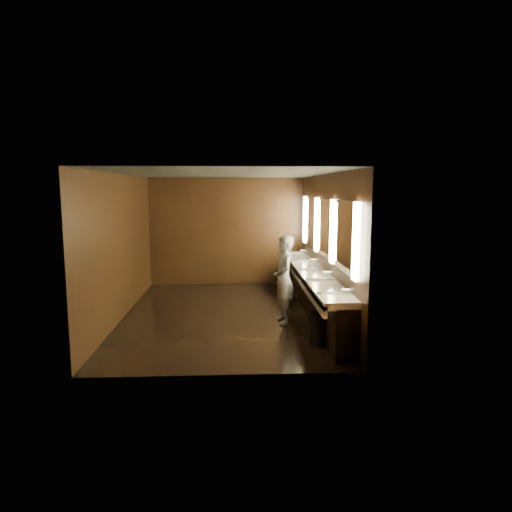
{
  "coord_description": "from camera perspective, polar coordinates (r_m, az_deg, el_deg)",
  "views": [
    {
      "loc": [
        0.18,
        -8.92,
        2.52
      ],
      "look_at": [
        0.62,
        0.0,
        1.19
      ],
      "focal_mm": 32.0,
      "sensor_mm": 36.0,
      "label": 1
    }
  ],
  "objects": [
    {
      "name": "wall_back",
      "position": [
        11.98,
        -3.7,
        3.05
      ],
      "size": [
        4.0,
        0.02,
        2.8
      ],
      "primitive_type": "cube",
      "color": "black",
      "rests_on": "floor"
    },
    {
      "name": "trash_bin",
      "position": [
        7.57,
        7.99,
        -8.97
      ],
      "size": [
        0.43,
        0.43,
        0.53
      ],
      "primitive_type": "cylinder",
      "rotation": [
        0.0,
        0.0,
        -0.35
      ],
      "color": "black",
      "rests_on": "floor"
    },
    {
      "name": "sink_counter",
      "position": [
        9.29,
        7.24,
        -4.22
      ],
      "size": [
        0.55,
        5.4,
        1.01
      ],
      "color": "black",
      "rests_on": "floor"
    },
    {
      "name": "mirror_band",
      "position": [
        9.13,
        8.54,
        3.51
      ],
      "size": [
        0.06,
        5.03,
        1.15
      ],
      "color": "#FEF0B6",
      "rests_on": "wall_right"
    },
    {
      "name": "floor",
      "position": [
        9.27,
        -3.89,
        -7.35
      ],
      "size": [
        6.0,
        6.0,
        0.0
      ],
      "primitive_type": "plane",
      "color": "black",
      "rests_on": "ground"
    },
    {
      "name": "person",
      "position": [
        8.58,
        3.53,
        -2.93
      ],
      "size": [
        0.44,
        0.63,
        1.66
      ],
      "primitive_type": "imported",
      "rotation": [
        0.0,
        0.0,
        -1.5
      ],
      "color": "#99B3E5",
      "rests_on": "floor"
    },
    {
      "name": "wall_left",
      "position": [
        9.25,
        -16.45,
        1.14
      ],
      "size": [
        0.02,
        6.0,
        2.8
      ],
      "primitive_type": "cube",
      "color": "black",
      "rests_on": "floor"
    },
    {
      "name": "ceiling",
      "position": [
        8.93,
        -4.07,
        10.21
      ],
      "size": [
        4.0,
        6.0,
        0.02
      ],
      "primitive_type": "cube",
      "color": "#2D2D2B",
      "rests_on": "wall_back"
    },
    {
      "name": "wall_front",
      "position": [
        6.03,
        -4.53,
        -2.27
      ],
      "size": [
        4.0,
        0.02,
        2.8
      ],
      "primitive_type": "cube",
      "color": "black",
      "rests_on": "floor"
    },
    {
      "name": "wall_right",
      "position": [
        9.17,
        8.62,
        1.33
      ],
      "size": [
        0.02,
        6.0,
        2.8
      ],
      "primitive_type": "cube",
      "color": "black",
      "rests_on": "floor"
    }
  ]
}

